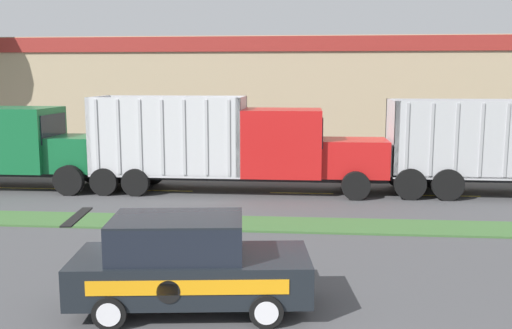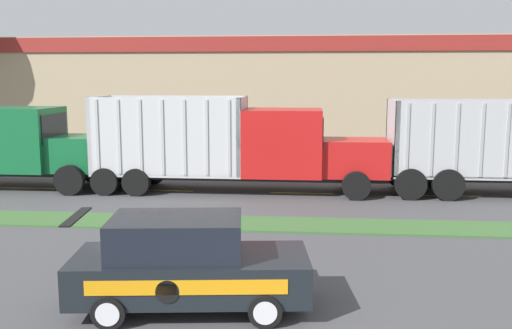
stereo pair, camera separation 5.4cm
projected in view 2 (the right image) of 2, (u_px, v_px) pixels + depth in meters
grass_verge at (305, 225)px, 16.82m from camera, size 120.00×1.70×0.06m
centre_line_2 at (29, 188)px, 22.61m from camera, size 2.40×0.14×0.01m
centre_line_3 at (163, 191)px, 22.11m from camera, size 2.40×0.14×0.01m
centre_line_4 at (302, 193)px, 21.62m from camera, size 2.40×0.14×0.01m
centre_line_5 at (448, 196)px, 21.12m from camera, size 2.40×0.14×0.01m
dump_truck_far_right at (261, 149)px, 21.67m from camera, size 11.16×2.68×3.63m
rally_car at (187, 263)px, 10.70m from camera, size 4.57×2.29×1.82m
store_building_backdrop at (252, 94)px, 36.94m from camera, size 30.22×12.10×6.58m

